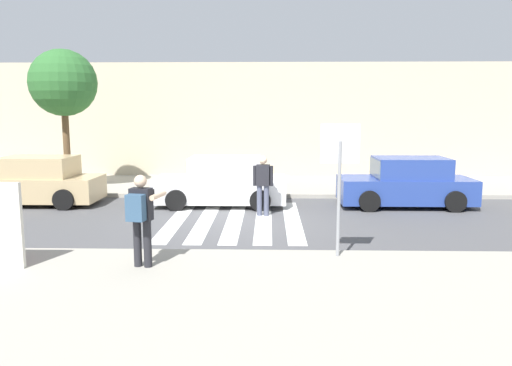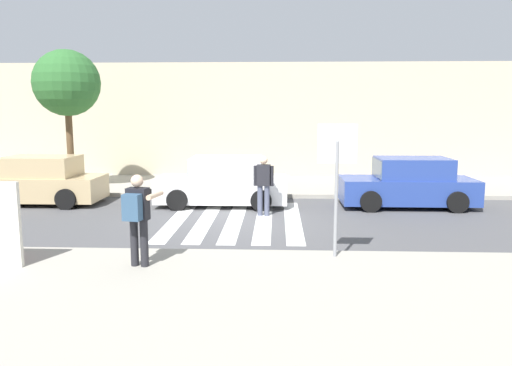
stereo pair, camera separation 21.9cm
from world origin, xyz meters
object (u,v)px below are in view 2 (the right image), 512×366
object	(u,v)px
stop_sign	(337,161)
photographer_with_backpack	(138,212)
parked_car_blue	(408,184)
street_tree_west	(67,84)
pedestrian_crossing	(264,182)
parked_car_tan	(39,182)
parked_car_white	(223,183)

from	to	relation	value
stop_sign	photographer_with_backpack	bearing A→B (deg)	-167.79
parked_car_blue	street_tree_west	distance (m)	12.27
pedestrian_crossing	street_tree_west	xyz separation A→B (m)	(-7.14, 3.73, 2.96)
photographer_with_backpack	parked_car_blue	distance (m)	9.46
stop_sign	parked_car_blue	distance (m)	6.71
parked_car_blue	photographer_with_backpack	bearing A→B (deg)	-134.90
parked_car_tan	parked_car_blue	bearing A→B (deg)	0.00
pedestrian_crossing	parked_car_blue	world-z (taller)	pedestrian_crossing
street_tree_west	parked_car_white	bearing A→B (deg)	-20.93
parked_car_white	street_tree_west	distance (m)	7.01
stop_sign	street_tree_west	world-z (taller)	street_tree_west
pedestrian_crossing	photographer_with_backpack	bearing A→B (deg)	-112.77
stop_sign	street_tree_west	bearing A→B (deg)	136.94
parked_car_tan	street_tree_west	bearing A→B (deg)	86.15
parked_car_tan	street_tree_west	size ratio (longest dim) A/B	0.82
pedestrian_crossing	street_tree_west	bearing A→B (deg)	152.39
parked_car_white	street_tree_west	size ratio (longest dim) A/B	0.82
photographer_with_backpack	pedestrian_crossing	distance (m)	5.63
stop_sign	parked_car_tan	distance (m)	10.70
pedestrian_crossing	parked_car_blue	xyz separation A→B (m)	(4.49, 1.51, -0.25)
parked_car_tan	street_tree_west	world-z (taller)	street_tree_west
street_tree_west	stop_sign	bearing A→B (deg)	-43.06
stop_sign	pedestrian_crossing	bearing A→B (deg)	109.43
photographer_with_backpack	parked_car_tan	bearing A→B (deg)	127.37
parked_car_tan	parked_car_blue	size ratio (longest dim) A/B	1.00
stop_sign	photographer_with_backpack	distance (m)	3.91
pedestrian_crossing	parked_car_white	size ratio (longest dim) A/B	0.42
photographer_with_backpack	street_tree_west	size ratio (longest dim) A/B	0.34
photographer_with_backpack	pedestrian_crossing	xyz separation A→B (m)	(2.18, 5.19, -0.19)
pedestrian_crossing	parked_car_blue	bearing A→B (deg)	18.55
parked_car_tan	stop_sign	bearing A→B (deg)	-33.68
street_tree_west	photographer_with_backpack	bearing A→B (deg)	-60.91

